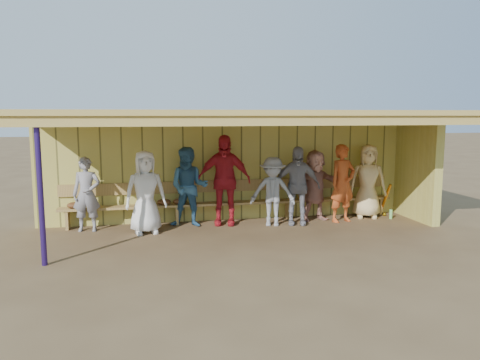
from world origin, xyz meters
The scene contains 13 objects.
ground centered at (0.00, 0.00, 0.00)m, with size 90.00×90.00×0.00m, color brown.
player_a centered at (-3.16, 0.81, 0.78)m, with size 0.57×0.37×1.56m, color gray.
player_b centered at (-1.96, 0.37, 0.85)m, with size 0.83×0.54×1.70m, color white.
player_c centered at (-1.04, 0.78, 0.87)m, with size 0.84×0.66×1.73m, color #316188.
player_d centered at (-0.27, 0.81, 0.99)m, with size 1.16×0.48×1.99m, color red.
player_e centered at (0.75, 0.49, 0.75)m, with size 0.97×0.56×1.51m, color gray.
player_f centered at (1.85, 0.81, 0.81)m, with size 1.51×0.48×1.62m, color tan.
player_g centered at (2.40, 0.53, 0.88)m, with size 0.64×0.42×1.76m, color #BA4B1D.
player_h centered at (3.16, 0.81, 0.86)m, with size 0.85×0.55×1.73m, color #E3C37F.
player_extra centered at (1.30, 0.49, 0.87)m, with size 1.02×0.42×1.73m, color gray.
dugout_structure centered at (0.39, 0.69, 1.69)m, with size 8.80×3.20×2.50m.
bench centered at (0.00, 1.12, 0.53)m, with size 7.60×0.34×0.93m.
dugout_equipment centered at (-1.05, 0.99, 0.49)m, with size 7.31×0.62×0.80m.
Camera 1 is at (-1.99, -9.20, 2.43)m, focal length 35.00 mm.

